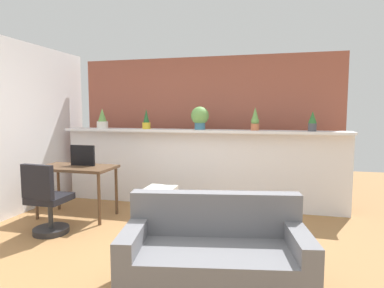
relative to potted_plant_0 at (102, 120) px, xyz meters
name	(u,v)px	position (x,y,z in m)	size (l,w,h in m)	color
ground_plane	(156,257)	(1.69, -1.94, -1.40)	(12.00, 12.00, 0.00)	#9E7042
divider_wall	(198,169)	(1.69, 0.06, -0.80)	(4.62, 0.16, 1.22)	white
plant_shelf	(198,131)	(1.69, 0.02, -0.17)	(4.62, 0.39, 0.04)	white
brick_wall_behind	(206,128)	(1.69, 0.66, -0.15)	(4.62, 0.10, 2.50)	#9E5442
potted_plant_0	(102,120)	(0.00, 0.00, 0.00)	(0.19, 0.19, 0.34)	silver
potted_plant_1	(146,120)	(0.80, 0.02, -0.01)	(0.14, 0.14, 0.33)	gold
potted_plant_2	(200,117)	(1.71, 0.05, 0.05)	(0.29, 0.29, 0.37)	#386B84
potted_plant_3	(255,120)	(2.59, 0.04, 0.01)	(0.13, 0.13, 0.36)	#C66B42
potted_plant_4	(312,121)	(3.42, 0.01, 0.00)	(0.12, 0.12, 0.29)	#4C4C51
desk	(77,172)	(0.09, -0.94, -0.74)	(1.10, 0.60, 0.75)	brown
tv_monitor	(83,155)	(0.15, -0.86, -0.50)	(0.38, 0.04, 0.30)	black
office_chair	(47,204)	(0.14, -1.67, -1.02)	(0.46, 0.46, 0.91)	#262628
side_cube_shelf	(160,205)	(1.37, -0.91, -1.15)	(0.40, 0.41, 0.50)	silver
couch	(215,258)	(2.41, -2.41, -1.12)	(1.67, 1.03, 0.80)	slate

